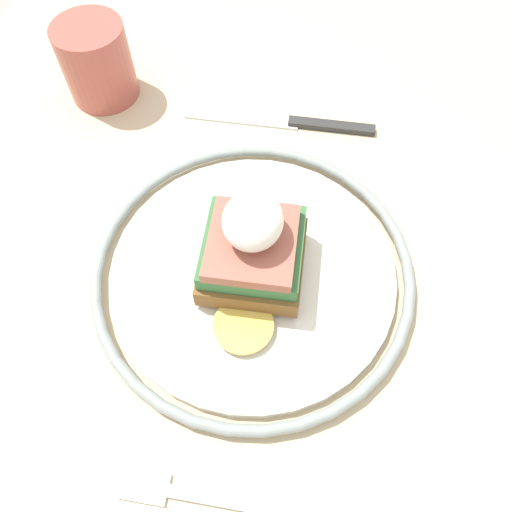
{
  "coord_description": "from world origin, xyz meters",
  "views": [
    {
      "loc": [
        -0.22,
        -0.03,
        1.15
      ],
      "look_at": [
        -0.01,
        -0.0,
        0.78
      ],
      "focal_mm": 35.0,
      "sensor_mm": 36.0,
      "label": 1
    }
  ],
  "objects_px": {
    "sandwich": "(255,248)",
    "knife": "(294,123)",
    "fork": "(209,498)",
    "plate": "(256,271)",
    "cup": "(96,61)"
  },
  "relations": [
    {
      "from": "knife",
      "to": "cup",
      "type": "distance_m",
      "value": 0.22
    },
    {
      "from": "sandwich",
      "to": "knife",
      "type": "xyz_separation_m",
      "value": [
        0.19,
        -0.02,
        -0.05
      ]
    },
    {
      "from": "sandwich",
      "to": "fork",
      "type": "xyz_separation_m",
      "value": [
        -0.19,
        0.01,
        -0.05
      ]
    },
    {
      "from": "sandwich",
      "to": "fork",
      "type": "bearing_deg",
      "value": 177.48
    },
    {
      "from": "cup",
      "to": "plate",
      "type": "bearing_deg",
      "value": -136.27
    },
    {
      "from": "knife",
      "to": "cup",
      "type": "xyz_separation_m",
      "value": [
        0.02,
        0.22,
        0.04
      ]
    },
    {
      "from": "sandwich",
      "to": "plate",
      "type": "bearing_deg",
      "value": -67.23
    },
    {
      "from": "sandwich",
      "to": "knife",
      "type": "bearing_deg",
      "value": -5.05
    },
    {
      "from": "knife",
      "to": "cup",
      "type": "height_order",
      "value": "cup"
    },
    {
      "from": "plate",
      "to": "sandwich",
      "type": "xyz_separation_m",
      "value": [
        -0.0,
        0.0,
        0.04
      ]
    },
    {
      "from": "plate",
      "to": "knife",
      "type": "distance_m",
      "value": 0.19
    },
    {
      "from": "sandwich",
      "to": "knife",
      "type": "height_order",
      "value": "sandwich"
    },
    {
      "from": "plate",
      "to": "sandwich",
      "type": "distance_m",
      "value": 0.04
    },
    {
      "from": "fork",
      "to": "knife",
      "type": "bearing_deg",
      "value": -3.8
    },
    {
      "from": "knife",
      "to": "plate",
      "type": "bearing_deg",
      "value": 175.12
    }
  ]
}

